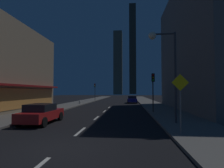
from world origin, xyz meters
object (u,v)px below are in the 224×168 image
at_px(car_parked_far, 132,99).
at_px(fire_hydrant_far_left, 80,102).
at_px(traffic_light_near_right, 153,84).
at_px(street_lamp_right, 163,54).
at_px(car_parked_near, 41,113).
at_px(traffic_light_far_left, 95,88).
at_px(pedestrian_crossing_sign, 180,98).

height_order(car_parked_far, fire_hydrant_far_left, car_parked_far).
height_order(traffic_light_near_right, street_lamp_right, street_lamp_right).
relative_size(car_parked_near, traffic_light_far_left, 1.01).
height_order(car_parked_near, traffic_light_near_right, traffic_light_near_right).
height_order(fire_hydrant_far_left, street_lamp_right, street_lamp_right).
bearing_deg(traffic_light_near_right, car_parked_near, -143.86).
bearing_deg(pedestrian_crossing_sign, fire_hydrant_far_left, 118.51).
relative_size(fire_hydrant_far_left, pedestrian_crossing_sign, 0.21).
height_order(fire_hydrant_far_left, pedestrian_crossing_sign, pedestrian_crossing_sign).
xyz_separation_m(car_parked_near, car_parked_far, (7.20, 23.04, 0.00)).
height_order(car_parked_far, street_lamp_right, street_lamp_right).
bearing_deg(fire_hydrant_far_left, pedestrian_crossing_sign, -61.49).
distance_m(car_parked_far, street_lamp_right, 23.18).
relative_size(car_parked_far, traffic_light_far_left, 1.01).
xyz_separation_m(traffic_light_near_right, traffic_light_far_left, (-11.00, 23.94, 0.00)).
relative_size(car_parked_near, fire_hydrant_far_left, 6.48).
relative_size(car_parked_far, street_lamp_right, 0.64).
bearing_deg(car_parked_near, traffic_light_near_right, 36.14).
bearing_deg(street_lamp_right, pedestrian_crossing_sign, -86.05).
distance_m(traffic_light_near_right, traffic_light_far_left, 26.34).
bearing_deg(traffic_light_far_left, traffic_light_near_right, -65.32).
xyz_separation_m(traffic_light_near_right, pedestrian_crossing_sign, (0.10, -9.50, -1.18)).
height_order(fire_hydrant_far_left, traffic_light_far_left, traffic_light_far_left).
height_order(car_parked_far, traffic_light_near_right, traffic_light_near_right).
bearing_deg(fire_hydrant_far_left, car_parked_far, 26.44).
height_order(car_parked_near, traffic_light_far_left, traffic_light_far_left).
bearing_deg(car_parked_far, traffic_light_far_left, 140.33).
bearing_deg(car_parked_far, fire_hydrant_far_left, -153.56).
bearing_deg(street_lamp_right, fire_hydrant_far_left, 122.10).
bearing_deg(traffic_light_near_right, fire_hydrant_far_left, 134.34).
distance_m(car_parked_far, traffic_light_near_right, 16.68).
distance_m(car_parked_near, street_lamp_right, 9.97).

